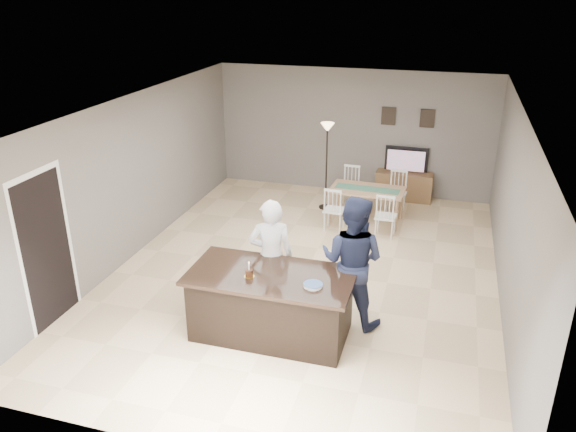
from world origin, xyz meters
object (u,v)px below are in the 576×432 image
(man, at_px, (352,261))
(floor_lamp, at_px, (327,143))
(plate_stack, at_px, (313,285))
(woman, at_px, (271,257))
(dining_table, at_px, (367,194))
(birthday_cake, at_px, (249,273))
(kitchen_island, at_px, (271,304))
(television, at_px, (406,160))
(tv_console, at_px, (404,186))

(man, height_order, floor_lamp, man)
(plate_stack, relative_size, floor_lamp, 0.14)
(woman, bearing_deg, dining_table, -120.46)
(man, bearing_deg, plate_stack, 75.66)
(birthday_cake, bearing_deg, kitchen_island, 29.04)
(television, distance_m, dining_table, 1.61)
(man, bearing_deg, dining_table, -74.11)
(woman, xyz_separation_m, man, (1.13, 0.06, 0.07))
(man, distance_m, birthday_cake, 1.41)
(television, xyz_separation_m, man, (-0.25, -5.03, 0.06))
(man, height_order, dining_table, man)
(television, height_order, woman, woman)
(tv_console, distance_m, dining_table, 1.53)
(television, distance_m, man, 5.04)
(television, distance_m, floor_lamp, 1.90)
(man, relative_size, floor_lamp, 1.03)
(kitchen_island, relative_size, dining_table, 1.30)
(tv_console, bearing_deg, floor_lamp, -147.50)
(birthday_cake, distance_m, plate_stack, 0.85)
(tv_console, distance_m, floor_lamp, 2.09)
(kitchen_island, height_order, floor_lamp, floor_lamp)
(kitchen_island, bearing_deg, floor_lamp, 93.78)
(tv_console, distance_m, birthday_cake, 5.92)
(kitchen_island, distance_m, dining_table, 4.22)
(dining_table, height_order, floor_lamp, floor_lamp)
(tv_console, bearing_deg, birthday_cake, -104.22)
(television, height_order, floor_lamp, floor_lamp)
(television, bearing_deg, dining_table, 68.03)
(kitchen_island, relative_size, plate_stack, 8.80)
(woman, height_order, dining_table, woman)
(dining_table, distance_m, floor_lamp, 1.32)
(kitchen_island, distance_m, tv_console, 5.70)
(kitchen_island, relative_size, television, 2.35)
(tv_console, xyz_separation_m, birthday_cake, (-1.45, -5.71, 0.65))
(woman, xyz_separation_m, dining_table, (0.78, 3.63, -0.30))
(television, bearing_deg, birthday_cake, 75.95)
(man, bearing_deg, kitchen_island, 42.99)
(kitchen_island, height_order, plate_stack, plate_stack)
(birthday_cake, xyz_separation_m, dining_table, (0.86, 4.31, -0.40))
(tv_console, xyz_separation_m, woman, (-1.38, -5.02, 0.55))
(plate_stack, xyz_separation_m, floor_lamp, (-0.90, 4.77, 0.48))
(birthday_cake, bearing_deg, floor_lamp, 90.71)
(television, relative_size, man, 0.49)
(woman, relative_size, man, 0.92)
(plate_stack, distance_m, floor_lamp, 4.87)
(floor_lamp, bearing_deg, dining_table, -25.48)
(man, xyz_separation_m, birthday_cake, (-1.20, -0.74, 0.02))
(plate_stack, bearing_deg, tv_console, 84.00)
(kitchen_island, height_order, dining_table, kitchen_island)
(television, relative_size, woman, 0.54)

